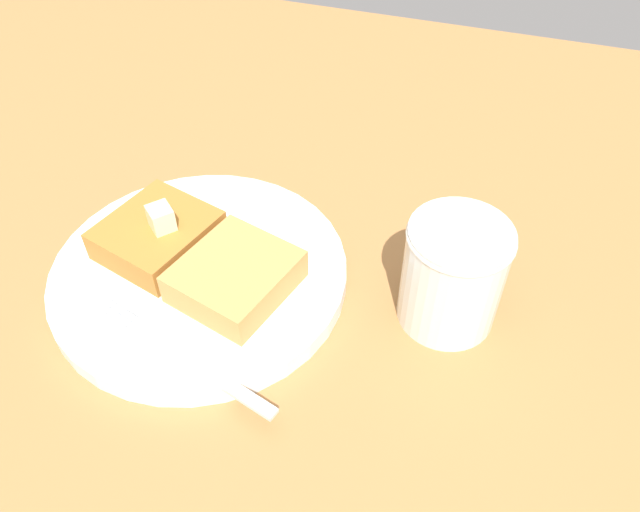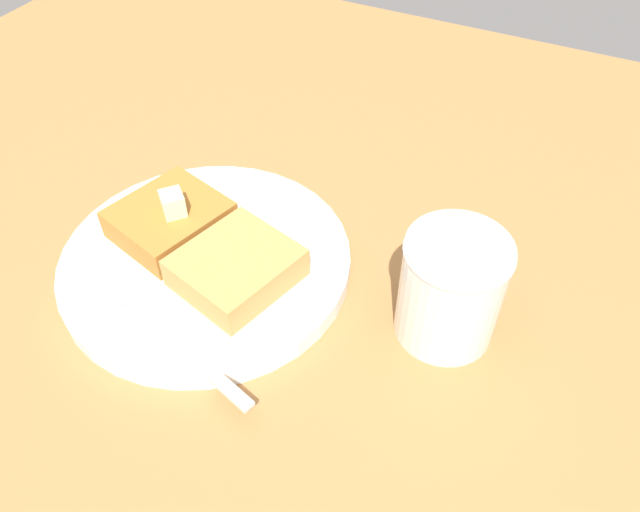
# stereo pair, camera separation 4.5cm
# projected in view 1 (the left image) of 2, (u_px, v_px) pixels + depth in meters

# --- Properties ---
(table_surface) EXTENTS (1.08, 1.08, 0.02)m
(table_surface) POSITION_uv_depth(u_px,v_px,m) (232.00, 327.00, 0.48)
(table_surface) COLOR #A56F3D
(table_surface) RESTS_ON ground
(plate) EXTENTS (0.23, 0.23, 0.02)m
(plate) POSITION_uv_depth(u_px,v_px,m) (200.00, 273.00, 0.49)
(plate) COLOR white
(plate) RESTS_ON table_surface
(toast_slice_left) EXTENTS (0.09, 0.10, 0.03)m
(toast_slice_left) POSITION_uv_depth(u_px,v_px,m) (158.00, 235.00, 0.49)
(toast_slice_left) COLOR #B1702C
(toast_slice_left) RESTS_ON plate
(toast_slice_middle) EXTENTS (0.09, 0.10, 0.03)m
(toast_slice_middle) POSITION_uv_depth(u_px,v_px,m) (238.00, 277.00, 0.46)
(toast_slice_middle) COLOR tan
(toast_slice_middle) RESTS_ON plate
(butter_pat_primary) EXTENTS (0.03, 0.03, 0.02)m
(butter_pat_primary) POSITION_uv_depth(u_px,v_px,m) (161.00, 218.00, 0.47)
(butter_pat_primary) COLOR beige
(butter_pat_primary) RESTS_ON toast_slice_left
(fork) EXTENTS (0.16, 0.06, 0.00)m
(fork) POSITION_uv_depth(u_px,v_px,m) (171.00, 349.00, 0.43)
(fork) COLOR silver
(fork) RESTS_ON plate
(syrup_jar) EXTENTS (0.07, 0.07, 0.09)m
(syrup_jar) POSITION_uv_depth(u_px,v_px,m) (452.00, 278.00, 0.45)
(syrup_jar) COLOR #361707
(syrup_jar) RESTS_ON table_surface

